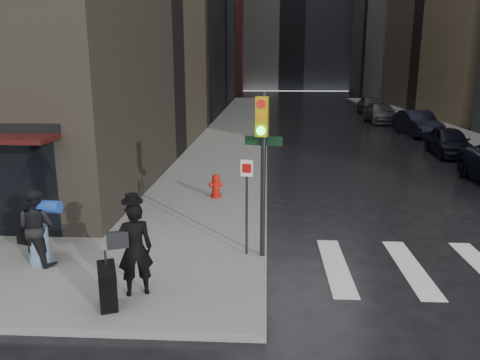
% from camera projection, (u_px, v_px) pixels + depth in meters
% --- Properties ---
extents(ground, '(140.00, 140.00, 0.00)m').
position_uv_depth(ground, '(167.00, 283.00, 9.38)').
color(ground, black).
rests_on(ground, ground).
extents(sidewalk_left, '(4.00, 50.00, 0.15)m').
position_uv_depth(sidewalk_left, '(241.00, 121.00, 35.53)').
color(sidewalk_left, slate).
rests_on(sidewalk_left, ground).
extents(sidewalk_right, '(3.00, 50.00, 0.15)m').
position_uv_depth(sidewalk_right, '(421.00, 122.00, 34.79)').
color(sidewalk_right, slate).
rests_on(sidewalk_right, ground).
extents(bldg_left_far, '(22.00, 20.00, 26.00)m').
position_uv_depth(bldg_left_far, '(164.00, 2.00, 67.06)').
color(bldg_left_far, maroon).
rests_on(bldg_left_far, ground).
extents(bldg_right_far, '(22.00, 20.00, 25.00)m').
position_uv_depth(bldg_right_far, '(452.00, 0.00, 61.18)').
color(bldg_right_far, slate).
rests_on(bldg_right_far, ground).
extents(man_overcoat, '(0.97, 1.26, 1.94)m').
position_uv_depth(man_overcoat, '(129.00, 255.00, 8.31)').
color(man_overcoat, black).
rests_on(man_overcoat, ground).
extents(man_jeans, '(1.15, 0.89, 1.65)m').
position_uv_depth(man_jeans, '(37.00, 227.00, 9.72)').
color(man_jeans, black).
rests_on(man_jeans, ground).
extents(traffic_light, '(0.88, 0.49, 3.57)m').
position_uv_depth(traffic_light, '(261.00, 153.00, 9.72)').
color(traffic_light, black).
rests_on(traffic_light, ground).
extents(fire_hydrant, '(0.44, 0.33, 0.76)m').
position_uv_depth(fire_hydrant, '(216.00, 187.00, 14.80)').
color(fire_hydrant, '#B7130B').
rests_on(fire_hydrant, ground).
extents(parked_car_1, '(1.91, 4.06, 1.34)m').
position_uv_depth(parked_car_1, '(449.00, 142.00, 22.41)').
color(parked_car_1, black).
rests_on(parked_car_1, ground).
extents(parked_car_2, '(1.99, 4.67, 1.50)m').
position_uv_depth(parked_car_2, '(417.00, 123.00, 28.76)').
color(parked_car_2, black).
rests_on(parked_car_2, ground).
extents(parked_car_3, '(2.10, 4.97, 1.43)m').
position_uv_depth(parked_car_3, '(381.00, 113.00, 35.20)').
color(parked_car_3, '#414147').
rests_on(parked_car_3, ground).
extents(parked_car_4, '(1.86, 4.48, 1.52)m').
position_uv_depth(parked_car_4, '(370.00, 105.00, 41.56)').
color(parked_car_4, '#414146').
rests_on(parked_car_4, ground).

